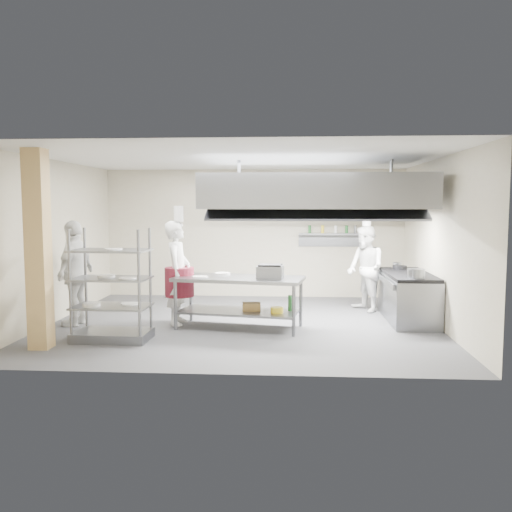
# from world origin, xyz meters

# --- Properties ---
(floor) EXTENTS (7.00, 7.00, 0.00)m
(floor) POSITION_xyz_m (0.00, 0.00, 0.00)
(floor) COLOR #2A2A2C
(floor) RESTS_ON ground
(ceiling) EXTENTS (7.00, 7.00, 0.00)m
(ceiling) POSITION_xyz_m (0.00, 0.00, 3.00)
(ceiling) COLOR silver
(ceiling) RESTS_ON wall_back
(wall_back) EXTENTS (7.00, 0.00, 7.00)m
(wall_back) POSITION_xyz_m (0.00, 3.00, 1.50)
(wall_back) COLOR #ADA38A
(wall_back) RESTS_ON ground
(wall_left) EXTENTS (0.00, 6.00, 6.00)m
(wall_left) POSITION_xyz_m (-3.50, 0.00, 1.50)
(wall_left) COLOR #ADA38A
(wall_left) RESTS_ON ground
(wall_right) EXTENTS (0.00, 6.00, 6.00)m
(wall_right) POSITION_xyz_m (3.50, 0.00, 1.50)
(wall_right) COLOR #ADA38A
(wall_right) RESTS_ON ground
(column) EXTENTS (0.30, 0.30, 3.00)m
(column) POSITION_xyz_m (-2.90, -1.90, 1.50)
(column) COLOR tan
(column) RESTS_ON floor
(exhaust_hood) EXTENTS (4.00, 2.50, 0.60)m
(exhaust_hood) POSITION_xyz_m (1.30, 0.40, 2.40)
(exhaust_hood) COLOR gray
(exhaust_hood) RESTS_ON ceiling
(hood_strip_a) EXTENTS (1.60, 0.12, 0.04)m
(hood_strip_a) POSITION_xyz_m (0.40, 0.40, 2.08)
(hood_strip_a) COLOR white
(hood_strip_a) RESTS_ON exhaust_hood
(hood_strip_b) EXTENTS (1.60, 0.12, 0.04)m
(hood_strip_b) POSITION_xyz_m (2.20, 0.40, 2.08)
(hood_strip_b) COLOR white
(hood_strip_b) RESTS_ON exhaust_hood
(wall_shelf) EXTENTS (1.50, 0.28, 0.04)m
(wall_shelf) POSITION_xyz_m (1.80, 2.84, 1.50)
(wall_shelf) COLOR gray
(wall_shelf) RESTS_ON wall_back
(island) EXTENTS (2.37, 1.30, 0.91)m
(island) POSITION_xyz_m (-0.03, -0.36, 0.46)
(island) COLOR gray
(island) RESTS_ON floor
(island_worktop) EXTENTS (2.37, 1.30, 0.06)m
(island_worktop) POSITION_xyz_m (-0.03, -0.36, 0.88)
(island_worktop) COLOR gray
(island_worktop) RESTS_ON island
(island_undershelf) EXTENTS (2.17, 1.17, 0.04)m
(island_undershelf) POSITION_xyz_m (-0.03, -0.36, 0.30)
(island_undershelf) COLOR gray
(island_undershelf) RESTS_ON island
(pass_rack) EXTENTS (1.22, 0.73, 1.80)m
(pass_rack) POSITION_xyz_m (-1.99, -1.34, 0.90)
(pass_rack) COLOR slate
(pass_rack) RESTS_ON floor
(cooking_range) EXTENTS (0.80, 2.00, 0.84)m
(cooking_range) POSITION_xyz_m (3.08, 0.50, 0.42)
(cooking_range) COLOR gray
(cooking_range) RESTS_ON floor
(range_top) EXTENTS (0.78, 1.96, 0.06)m
(range_top) POSITION_xyz_m (3.08, 0.50, 0.87)
(range_top) COLOR black
(range_top) RESTS_ON cooking_range
(chef_head) EXTENTS (0.46, 0.70, 1.88)m
(chef_head) POSITION_xyz_m (-1.18, -0.10, 0.94)
(chef_head) COLOR silver
(chef_head) RESTS_ON floor
(chef_line) EXTENTS (0.95, 1.05, 1.76)m
(chef_line) POSITION_xyz_m (2.39, 1.32, 0.88)
(chef_line) COLOR silver
(chef_line) RESTS_ON floor
(chef_plating) EXTENTS (0.58, 1.16, 1.90)m
(chef_plating) POSITION_xyz_m (-3.00, -0.29, 0.95)
(chef_plating) COLOR silver
(chef_plating) RESTS_ON floor
(griddle) EXTENTS (0.48, 0.39, 0.22)m
(griddle) POSITION_xyz_m (0.52, -0.47, 1.02)
(griddle) COLOR slate
(griddle) RESTS_ON island_worktop
(wicker_basket) EXTENTS (0.33, 0.24, 0.14)m
(wicker_basket) POSITION_xyz_m (0.19, -0.38, 0.39)
(wicker_basket) COLOR olive
(wicker_basket) RESTS_ON island_undershelf
(stockpot) EXTENTS (0.24, 0.24, 0.17)m
(stockpot) POSITION_xyz_m (3.08, -0.26, 0.98)
(stockpot) COLOR gray
(stockpot) RESTS_ON range_top
(plate_stack) EXTENTS (0.28, 0.28, 0.05)m
(plate_stack) POSITION_xyz_m (-1.99, -1.34, 0.58)
(plate_stack) COLOR white
(plate_stack) RESTS_ON pass_rack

